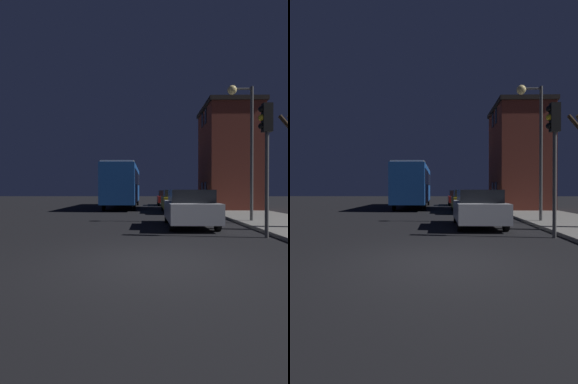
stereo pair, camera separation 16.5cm
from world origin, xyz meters
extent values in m
plane|color=black|center=(0.00, 0.00, 0.00)|extent=(120.00, 120.00, 0.00)
cube|color=brown|center=(5.98, 16.48, 3.83)|extent=(3.69, 5.37, 7.40)
cube|color=black|center=(5.98, 16.48, 7.68)|extent=(3.93, 5.61, 0.30)
cube|color=black|center=(4.12, 15.83, 1.52)|extent=(0.03, 0.70, 1.10)
cube|color=black|center=(4.12, 17.12, 1.52)|extent=(0.03, 0.70, 1.10)
cube|color=black|center=(4.12, 15.83, 6.93)|extent=(0.03, 0.70, 1.10)
cube|color=black|center=(4.12, 17.12, 6.93)|extent=(0.03, 0.70, 1.10)
cylinder|color=#4C4C4C|center=(4.59, 7.39, 3.17)|extent=(0.14, 0.14, 6.09)
cylinder|color=#4C4C4C|center=(4.14, 7.39, 6.11)|extent=(0.90, 0.09, 0.09)
sphere|color=#F9E08C|center=(3.69, 7.39, 6.06)|extent=(0.42, 0.42, 0.42)
cylinder|color=#4C4C4C|center=(3.64, 3.25, 1.68)|extent=(0.12, 0.12, 3.37)
cube|color=black|center=(3.64, 3.25, 3.82)|extent=(0.30, 0.24, 0.90)
sphere|color=black|center=(3.46, 3.25, 4.09)|extent=(0.20, 0.20, 0.20)
sphere|color=yellow|center=(3.46, 3.25, 3.82)|extent=(0.20, 0.20, 0.20)
sphere|color=black|center=(3.46, 3.25, 3.55)|extent=(0.20, 0.20, 0.20)
cube|color=#194793|center=(-2.24, 18.99, 1.93)|extent=(2.42, 10.94, 2.91)
cube|color=black|center=(-2.24, 18.99, 2.46)|extent=(2.44, 10.07, 1.05)
cube|color=#B2B2B2|center=(-2.24, 18.99, 3.45)|extent=(2.30, 10.40, 0.12)
cylinder|color=black|center=(-1.12, 22.54, 0.48)|extent=(0.18, 0.96, 0.96)
cylinder|color=black|center=(-3.35, 22.54, 0.48)|extent=(0.18, 0.96, 0.96)
cylinder|color=black|center=(-1.12, 15.43, 0.48)|extent=(0.18, 0.96, 0.96)
cylinder|color=black|center=(-3.35, 15.43, 0.48)|extent=(0.18, 0.96, 0.96)
cube|color=#B7BABF|center=(1.58, 6.08, 0.65)|extent=(1.87, 4.23, 0.75)
cube|color=black|center=(1.58, 5.87, 1.28)|extent=(1.65, 2.20, 0.50)
cylinder|color=black|center=(2.43, 7.46, 0.28)|extent=(0.18, 0.56, 0.56)
cylinder|color=black|center=(0.74, 7.46, 0.28)|extent=(0.18, 0.56, 0.56)
cylinder|color=black|center=(2.43, 4.71, 0.28)|extent=(0.18, 0.56, 0.56)
cylinder|color=black|center=(0.74, 4.71, 0.28)|extent=(0.18, 0.56, 0.56)
cube|color=olive|center=(1.74, 13.58, 0.69)|extent=(1.84, 4.12, 0.73)
cube|color=black|center=(1.74, 13.38, 1.29)|extent=(1.62, 2.14, 0.46)
cylinder|color=black|center=(2.57, 14.92, 0.33)|extent=(0.18, 0.65, 0.65)
cylinder|color=black|center=(0.91, 14.92, 0.33)|extent=(0.18, 0.65, 0.65)
cylinder|color=black|center=(2.57, 12.24, 0.33)|extent=(0.18, 0.65, 0.65)
cylinder|color=black|center=(0.91, 12.24, 0.33)|extent=(0.18, 0.65, 0.65)
cube|color=#B21E19|center=(1.73, 22.64, 0.59)|extent=(1.86, 3.89, 0.58)
cube|color=black|center=(1.73, 22.45, 1.16)|extent=(1.64, 2.02, 0.56)
cylinder|color=black|center=(2.57, 23.91, 0.30)|extent=(0.18, 0.61, 0.61)
cylinder|color=black|center=(0.89, 23.91, 0.30)|extent=(0.18, 0.61, 0.61)
cylinder|color=black|center=(2.57, 21.38, 0.30)|extent=(0.18, 0.61, 0.61)
cylinder|color=black|center=(0.89, 21.38, 0.30)|extent=(0.18, 0.61, 0.61)
camera|label=1|loc=(-0.14, -6.30, 1.54)|focal=28.00mm
camera|label=2|loc=(0.03, -6.29, 1.54)|focal=28.00mm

